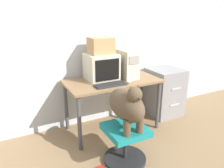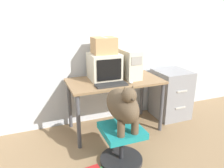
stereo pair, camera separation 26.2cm
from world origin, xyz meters
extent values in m
plane|color=#937551|center=(0.00, 0.00, 0.00)|extent=(12.00, 12.00, 0.00)
cube|color=silver|center=(0.00, 0.73, 1.30)|extent=(8.00, 0.05, 2.60)
cube|color=olive|center=(0.00, 0.33, 0.72)|extent=(1.27, 0.66, 0.03)
cylinder|color=#4C4C51|center=(-0.59, 0.05, 0.35)|extent=(0.05, 0.05, 0.71)
cylinder|color=#4C4C51|center=(0.59, 0.05, 0.35)|extent=(0.05, 0.05, 0.71)
cylinder|color=#4C4C51|center=(-0.59, 0.61, 0.35)|extent=(0.05, 0.05, 0.71)
cylinder|color=#4C4C51|center=(0.59, 0.61, 0.35)|extent=(0.05, 0.05, 0.71)
cube|color=beige|center=(-0.11, 0.44, 0.91)|extent=(0.40, 0.38, 0.35)
cube|color=black|center=(-0.11, 0.25, 0.91)|extent=(0.33, 0.01, 0.27)
cube|color=beige|center=(0.24, 0.41, 0.93)|extent=(0.20, 0.47, 0.39)
cube|color=#9E998E|center=(0.24, 0.17, 1.02)|extent=(0.15, 0.01, 0.11)
cube|color=#2D2D2D|center=(-0.13, 0.13, 0.75)|extent=(0.40, 0.15, 0.02)
cube|color=#292928|center=(-0.13, 0.13, 0.76)|extent=(0.37, 0.13, 0.00)
ellipsoid|color=beige|center=(0.13, 0.11, 0.75)|extent=(0.06, 0.04, 0.03)
cylinder|color=#262628|center=(-0.20, -0.38, 0.02)|extent=(0.48, 0.48, 0.04)
cylinder|color=#262628|center=(-0.20, -0.38, 0.20)|extent=(0.05, 0.05, 0.32)
cube|color=teal|center=(-0.20, -0.38, 0.40)|extent=(0.43, 0.44, 0.07)
ellipsoid|color=brown|center=(-0.20, -0.38, 0.69)|extent=(0.28, 0.57, 0.32)
cylinder|color=brown|center=(-0.28, -0.53, 0.52)|extent=(0.08, 0.08, 0.18)
cylinder|color=brown|center=(-0.13, -0.53, 0.52)|extent=(0.08, 0.08, 0.18)
sphere|color=brown|center=(-0.20, -0.53, 0.86)|extent=(0.15, 0.15, 0.15)
cone|color=#3E3123|center=(-0.20, -0.60, 0.85)|extent=(0.07, 0.08, 0.07)
cone|color=brown|center=(-0.25, -0.53, 0.92)|extent=(0.05, 0.05, 0.07)
cone|color=brown|center=(-0.16, -0.53, 0.92)|extent=(0.05, 0.05, 0.07)
torus|color=blue|center=(-0.20, -0.52, 0.80)|extent=(0.11, 0.11, 0.02)
cube|color=gray|center=(0.98, 0.40, 0.38)|extent=(0.50, 0.51, 0.76)
cube|color=beige|center=(0.98, 0.14, 0.51)|extent=(0.17, 0.01, 0.02)
cube|color=beige|center=(0.98, 0.14, 0.25)|extent=(0.17, 0.01, 0.02)
cube|color=tan|center=(-0.11, 0.44, 1.20)|extent=(0.30, 0.26, 0.22)
cube|color=beige|center=(-0.11, 0.44, 1.31)|extent=(0.04, 0.26, 0.00)
camera|label=1|loc=(-1.29, -2.18, 1.62)|focal=35.00mm
camera|label=2|loc=(-1.05, -2.28, 1.62)|focal=35.00mm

